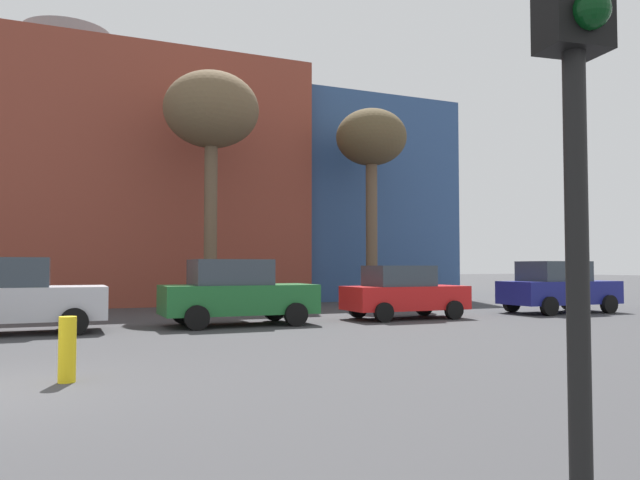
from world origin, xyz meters
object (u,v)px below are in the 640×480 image
object	(u,v)px
parked_car_4	(403,292)
traffic_light_near_right	(577,64)
bare_tree_0	(371,143)
parked_car_2	(10,296)
parked_car_3	(236,292)
parked_car_5	(558,287)
bollard_yellow_1	(67,349)
bare_tree_1	(211,114)

from	to	relation	value
parked_car_4	traffic_light_near_right	distance (m)	16.02
traffic_light_near_right	bare_tree_0	bearing A→B (deg)	162.06
parked_car_2	parked_car_3	bearing A→B (deg)	-0.00
parked_car_5	bollard_yellow_1	bearing A→B (deg)	-155.96
parked_car_5	bollard_yellow_1	distance (m)	17.61
parked_car_2	traffic_light_near_right	world-z (taller)	traffic_light_near_right
parked_car_4	bollard_yellow_1	xyz separation A→B (m)	(-9.77, -7.17, -0.36)
parked_car_4	parked_car_3	bearing A→B (deg)	-180.00
parked_car_2	parked_car_5	bearing A→B (deg)	0.00
bare_tree_1	bare_tree_0	bearing A→B (deg)	7.64
parked_car_5	bare_tree_0	world-z (taller)	bare_tree_0
traffic_light_near_right	bollard_yellow_1	distance (m)	7.67
parked_car_2	traffic_light_near_right	size ratio (longest dim) A/B	1.16
parked_car_4	bare_tree_0	bearing A→B (deg)	70.20
bare_tree_0	bare_tree_1	bearing A→B (deg)	-172.36
parked_car_5	bare_tree_1	size ratio (longest dim) A/B	0.47
parked_car_5	parked_car_4	bearing A→B (deg)	-180.00
parked_car_4	parked_car_2	bearing A→B (deg)	180.00
parked_car_5	bare_tree_1	world-z (taller)	bare_tree_1
traffic_light_near_right	bare_tree_0	size ratio (longest dim) A/B	0.44
parked_car_5	bare_tree_0	bearing A→B (deg)	121.22
traffic_light_near_right	bare_tree_0	xyz separation A→B (m)	(9.71, 20.63, 4.24)
parked_car_3	parked_car_4	distance (m)	5.37
bare_tree_1	parked_car_4	bearing A→B (deg)	-48.98
parked_car_3	bare_tree_0	size ratio (longest dim) A/B	0.50
bare_tree_0	bollard_yellow_1	xyz separation A→B (m)	(-12.12, -13.70, -6.48)
bare_tree_1	bollard_yellow_1	xyz separation A→B (m)	(-4.93, -12.74, -6.81)
parked_car_3	parked_car_2	bearing A→B (deg)	180.00
parked_car_2	parked_car_4	world-z (taller)	parked_car_2
bare_tree_0	bare_tree_1	distance (m)	7.26
parked_car_4	bollard_yellow_1	distance (m)	12.13
parked_car_2	parked_car_3	distance (m)	5.64
parked_car_4	parked_car_5	bearing A→B (deg)	0.00
bollard_yellow_1	bare_tree_0	bearing A→B (deg)	48.50
parked_car_3	parked_car_4	size ratio (longest dim) A/B	1.10
parked_car_4	bare_tree_1	distance (m)	9.80
parked_car_3	parked_car_5	bearing A→B (deg)	0.00
parked_car_2	parked_car_3	world-z (taller)	parked_car_2
parked_car_3	traffic_light_near_right	size ratio (longest dim) A/B	1.15
parked_car_2	bare_tree_0	size ratio (longest dim) A/B	0.51
bare_tree_1	bollard_yellow_1	world-z (taller)	bare_tree_1
bare_tree_0	bollard_yellow_1	size ratio (longest dim) A/B	9.12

